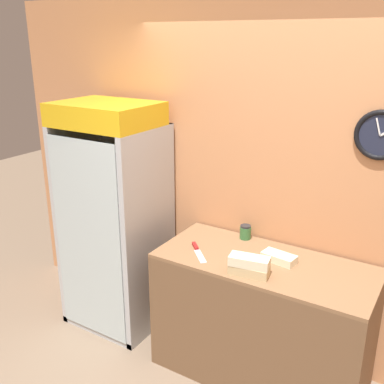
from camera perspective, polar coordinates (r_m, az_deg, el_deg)
name	(u,v)px	position (r m, az deg, el deg)	size (l,w,h in m)	color
wall_back	(289,189)	(3.33, 12.22, 0.44)	(5.20, 0.09, 2.70)	tan
prep_counter	(261,319)	(3.40, 8.79, -15.66)	(1.50, 0.67, 0.93)	brown
beverage_cooler	(118,206)	(3.81, -9.40, -1.77)	(0.77, 0.66, 1.92)	#B2B7BC
sandwich_stack_bottom	(249,270)	(2.96, 7.24, -9.83)	(0.27, 0.15, 0.06)	tan
sandwich_stack_middle	(249,261)	(2.93, 7.29, -8.72)	(0.27, 0.15, 0.06)	beige
sandwich_flat_left	(279,258)	(3.16, 10.99, -8.19)	(0.24, 0.14, 0.06)	beige
chefs_knife	(197,250)	(3.26, 0.65, -7.34)	(0.24, 0.24, 0.02)	silver
condiment_jar	(245,232)	(3.45, 6.80, -5.07)	(0.09, 0.09, 0.11)	#336B38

